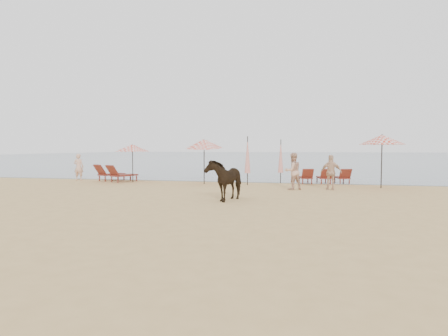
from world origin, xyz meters
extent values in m
plane|color=tan|center=(0.00, 0.00, 0.00)|extent=(120.00, 120.00, 0.00)
cube|color=#51606B|center=(0.00, 80.00, 0.00)|extent=(160.00, 140.00, 0.06)
cube|color=maroon|center=(-7.95, 9.47, 0.38)|extent=(1.28, 1.67, 0.09)
cube|color=maroon|center=(-8.29, 8.73, 0.68)|extent=(0.85, 0.75, 0.67)
cube|color=maroon|center=(-6.86, 8.97, 0.38)|extent=(1.28, 1.67, 0.09)
cube|color=maroon|center=(-7.21, 8.23, 0.68)|extent=(0.85, 0.75, 0.67)
cube|color=maroon|center=(3.52, 10.28, 0.32)|extent=(0.81, 1.38, 0.07)
cube|color=maroon|center=(3.64, 9.60, 0.58)|extent=(0.66, 0.52, 0.57)
cube|color=maroon|center=(4.52, 10.46, 0.32)|extent=(0.81, 1.38, 0.07)
cube|color=maroon|center=(4.64, 9.78, 0.58)|extent=(0.66, 0.52, 0.57)
cube|color=maroon|center=(5.52, 10.64, 0.32)|extent=(0.81, 1.38, 0.07)
cube|color=maroon|center=(5.64, 9.96, 0.58)|extent=(0.66, 0.52, 0.57)
cylinder|color=black|center=(-6.27, 8.86, 1.02)|extent=(0.05, 0.05, 2.03)
cone|color=red|center=(-6.27, 8.86, 1.98)|extent=(1.94, 1.94, 0.42)
sphere|color=black|center=(-6.27, 8.86, 2.17)|extent=(0.07, 0.07, 0.07)
cylinder|color=black|center=(-1.92, 8.67, 1.14)|extent=(0.05, 0.05, 2.28)
cone|color=red|center=(-1.92, 8.67, 2.22)|extent=(2.01, 2.05, 0.68)
sphere|color=black|center=(-1.92, 8.67, 2.43)|extent=(0.08, 0.08, 0.08)
cylinder|color=black|center=(7.18, 8.47, 1.22)|extent=(0.05, 0.05, 2.45)
cone|color=red|center=(7.18, 8.47, 2.39)|extent=(2.18, 2.18, 0.49)
sphere|color=black|center=(7.18, 8.47, 2.61)|extent=(0.09, 0.09, 0.09)
cylinder|color=black|center=(0.48, 8.68, 1.30)|extent=(0.06, 0.06, 2.61)
cone|color=red|center=(0.48, 8.68, 1.62)|extent=(0.32, 0.32, 1.96)
cylinder|color=black|center=(2.16, 10.00, 1.23)|extent=(0.05, 0.05, 2.46)
cone|color=red|center=(2.16, 10.00, 1.52)|extent=(0.30, 0.30, 1.84)
imported|color=black|center=(0.54, 2.76, 0.79)|extent=(1.29, 2.01, 1.57)
imported|color=tan|center=(-10.05, 9.27, 0.82)|extent=(0.63, 0.45, 1.63)
imported|color=tan|center=(2.94, 6.93, 0.88)|extent=(1.08, 1.03, 1.76)
imported|color=tan|center=(4.71, 7.17, 0.83)|extent=(0.99, 0.46, 1.66)
camera|label=1|loc=(3.54, -11.14, 2.01)|focal=30.00mm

